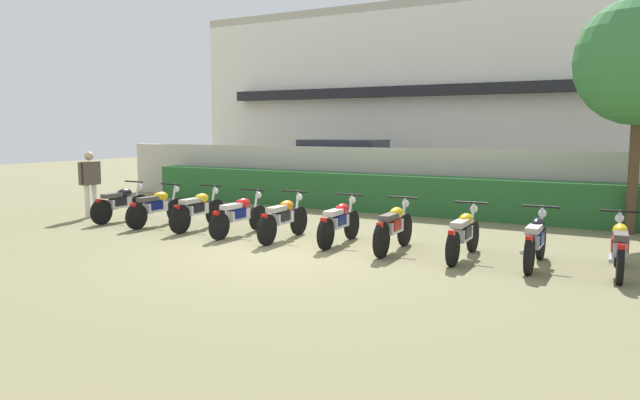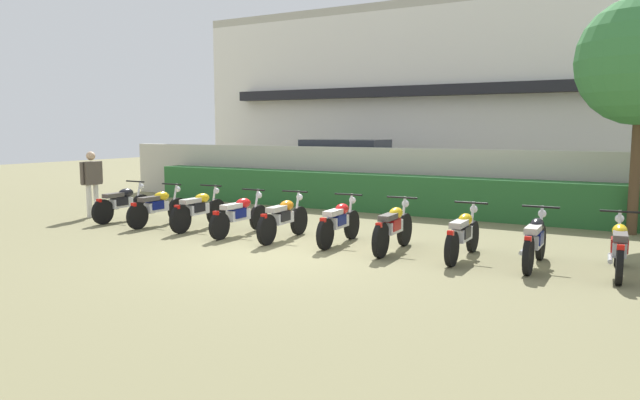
# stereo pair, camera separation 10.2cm
# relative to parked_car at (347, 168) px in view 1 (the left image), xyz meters

# --- Properties ---
(ground) EXTENTS (60.00, 60.00, 0.00)m
(ground) POSITION_rel_parked_car_xyz_m (3.08, -8.87, -0.94)
(ground) COLOR olive
(building) EXTENTS (21.57, 6.50, 6.78)m
(building) POSITION_rel_parked_car_xyz_m (3.08, 5.34, 2.45)
(building) COLOR white
(building) RESTS_ON ground
(compound_wall) EXTENTS (20.49, 0.30, 1.72)m
(compound_wall) POSITION_rel_parked_car_xyz_m (3.08, -2.35, -0.08)
(compound_wall) COLOR #BCB7A8
(compound_wall) RESTS_ON ground
(hedge_row) EXTENTS (16.39, 0.70, 1.02)m
(hedge_row) POSITION_rel_parked_car_xyz_m (3.08, -3.05, -0.43)
(hedge_row) COLOR #28602D
(hedge_row) RESTS_ON ground
(parked_car) EXTENTS (4.60, 2.29, 1.89)m
(parked_car) POSITION_rel_parked_car_xyz_m (0.00, 0.00, 0.00)
(parked_car) COLOR silver
(parked_car) RESTS_ON ground
(tree_near_inspector) EXTENTS (2.66, 2.66, 4.97)m
(tree_near_inspector) POSITION_rel_parked_car_xyz_m (8.58, -3.59, 2.69)
(tree_near_inspector) COLOR #4C3823
(tree_near_inspector) RESTS_ON ground
(motorcycle_in_row_0) EXTENTS (0.60, 1.82, 0.96)m
(motorcycle_in_row_0) POSITION_rel_parked_car_xyz_m (-2.35, -7.65, -0.49)
(motorcycle_in_row_0) COLOR black
(motorcycle_in_row_0) RESTS_ON ground
(motorcycle_in_row_1) EXTENTS (0.60, 1.86, 0.95)m
(motorcycle_in_row_1) POSITION_rel_parked_car_xyz_m (-1.10, -7.71, -0.49)
(motorcycle_in_row_1) COLOR black
(motorcycle_in_row_1) RESTS_ON ground
(motorcycle_in_row_2) EXTENTS (0.60, 1.87, 0.97)m
(motorcycle_in_row_2) POSITION_rel_parked_car_xyz_m (0.10, -7.67, -0.48)
(motorcycle_in_row_2) COLOR black
(motorcycle_in_row_2) RESTS_ON ground
(motorcycle_in_row_3) EXTENTS (0.60, 1.91, 0.94)m
(motorcycle_in_row_3) POSITION_rel_parked_car_xyz_m (1.32, -7.77, -0.50)
(motorcycle_in_row_3) COLOR black
(motorcycle_in_row_3) RESTS_ON ground
(motorcycle_in_row_4) EXTENTS (0.60, 1.90, 0.96)m
(motorcycle_in_row_4) POSITION_rel_parked_car_xyz_m (2.44, -7.77, -0.49)
(motorcycle_in_row_4) COLOR black
(motorcycle_in_row_4) RESTS_ON ground
(motorcycle_in_row_5) EXTENTS (0.60, 1.82, 0.96)m
(motorcycle_in_row_5) POSITION_rel_parked_car_xyz_m (3.64, -7.63, -0.49)
(motorcycle_in_row_5) COLOR black
(motorcycle_in_row_5) RESTS_ON ground
(motorcycle_in_row_6) EXTENTS (0.60, 1.87, 0.97)m
(motorcycle_in_row_6) POSITION_rel_parked_car_xyz_m (4.83, -7.75, -0.48)
(motorcycle_in_row_6) COLOR black
(motorcycle_in_row_6) RESTS_ON ground
(motorcycle_in_row_7) EXTENTS (0.60, 1.90, 0.95)m
(motorcycle_in_row_7) POSITION_rel_parked_car_xyz_m (6.12, -7.73, -0.49)
(motorcycle_in_row_7) COLOR black
(motorcycle_in_row_7) RESTS_ON ground
(motorcycle_in_row_8) EXTENTS (0.60, 1.83, 0.96)m
(motorcycle_in_row_8) POSITION_rel_parked_car_xyz_m (7.32, -7.75, -0.49)
(motorcycle_in_row_8) COLOR black
(motorcycle_in_row_8) RESTS_ON ground
(motorcycle_in_row_9) EXTENTS (0.60, 1.90, 0.95)m
(motorcycle_in_row_9) POSITION_rel_parked_car_xyz_m (8.54, -7.66, -0.50)
(motorcycle_in_row_9) COLOR black
(motorcycle_in_row_9) RESTS_ON ground
(inspector_person) EXTENTS (0.23, 0.67, 1.68)m
(inspector_person) POSITION_rel_parked_car_xyz_m (-3.55, -7.55, 0.06)
(inspector_person) COLOR silver
(inspector_person) RESTS_ON ground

